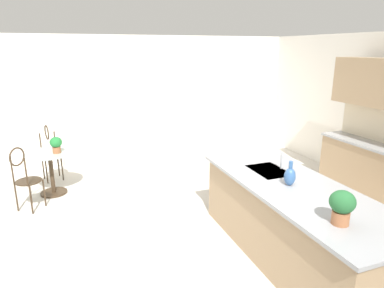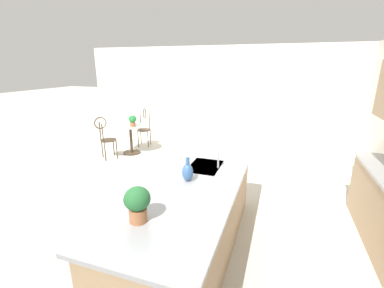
{
  "view_description": "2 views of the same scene",
  "coord_description": "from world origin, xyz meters",
  "px_view_note": "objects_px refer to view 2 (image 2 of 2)",
  "views": [
    {
      "loc": [
        3.21,
        -1.53,
        2.43
      ],
      "look_at": [
        -0.87,
        0.03,
        1.19
      ],
      "focal_mm": 31.69,
      "sensor_mm": 36.0,
      "label": 1
    },
    {
      "loc": [
        2.83,
        1.74,
        2.21
      ],
      "look_at": [
        -1.33,
        0.3,
        0.86
      ],
      "focal_mm": 24.26,
      "sensor_mm": 36.0,
      "label": 2
    }
  ],
  "objects_px": {
    "bistro_table": "(131,137)",
    "chair_by_island": "(106,136)",
    "potted_plant_on_table": "(133,120)",
    "vase_on_counter": "(188,172)",
    "chair_near_window": "(144,125)",
    "potted_plant_counter_far": "(137,202)"
  },
  "relations": [
    {
      "from": "bistro_table",
      "to": "chair_near_window",
      "type": "distance_m",
      "value": 0.76
    },
    {
      "from": "chair_by_island",
      "to": "potted_plant_counter_far",
      "type": "bearing_deg",
      "value": 40.74
    },
    {
      "from": "potted_plant_on_table",
      "to": "chair_near_window",
      "type": "bearing_deg",
      "value": -169.84
    },
    {
      "from": "potted_plant_on_table",
      "to": "potted_plant_counter_far",
      "type": "bearing_deg",
      "value": 32.16
    },
    {
      "from": "chair_near_window",
      "to": "potted_plant_counter_far",
      "type": "xyz_separation_m",
      "value": [
        4.61,
        2.53,
        0.53
      ]
    },
    {
      "from": "bistro_table",
      "to": "chair_by_island",
      "type": "distance_m",
      "value": 0.66
    },
    {
      "from": "potted_plant_on_table",
      "to": "vase_on_counter",
      "type": "xyz_separation_m",
      "value": [
        2.89,
        2.51,
        0.13
      ]
    },
    {
      "from": "potted_plant_on_table",
      "to": "bistro_table",
      "type": "bearing_deg",
      "value": -118.15
    },
    {
      "from": "chair_near_window",
      "to": "vase_on_counter",
      "type": "height_order",
      "value": "vase_on_counter"
    },
    {
      "from": "bistro_table",
      "to": "chair_by_island",
      "type": "height_order",
      "value": "chair_by_island"
    },
    {
      "from": "bistro_table",
      "to": "chair_near_window",
      "type": "height_order",
      "value": "chair_near_window"
    },
    {
      "from": "chair_near_window",
      "to": "potted_plant_on_table",
      "type": "relative_size",
      "value": 3.78
    },
    {
      "from": "bistro_table",
      "to": "chair_by_island",
      "type": "relative_size",
      "value": 0.77
    },
    {
      "from": "bistro_table",
      "to": "chair_near_window",
      "type": "relative_size",
      "value": 0.77
    },
    {
      "from": "potted_plant_on_table",
      "to": "potted_plant_counter_far",
      "type": "height_order",
      "value": "potted_plant_counter_far"
    },
    {
      "from": "potted_plant_counter_far",
      "to": "chair_by_island",
      "type": "bearing_deg",
      "value": -139.26
    },
    {
      "from": "chair_by_island",
      "to": "potted_plant_on_table",
      "type": "xyz_separation_m",
      "value": [
        -0.48,
        0.47,
        0.32
      ]
    },
    {
      "from": "potted_plant_on_table",
      "to": "chair_by_island",
      "type": "bearing_deg",
      "value": -44.79
    },
    {
      "from": "chair_near_window",
      "to": "vase_on_counter",
      "type": "relative_size",
      "value": 3.62
    },
    {
      "from": "chair_by_island",
      "to": "vase_on_counter",
      "type": "distance_m",
      "value": 3.86
    },
    {
      "from": "bistro_table",
      "to": "vase_on_counter",
      "type": "bearing_deg",
      "value": 41.63
    },
    {
      "from": "chair_by_island",
      "to": "potted_plant_on_table",
      "type": "distance_m",
      "value": 0.74
    }
  ]
}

